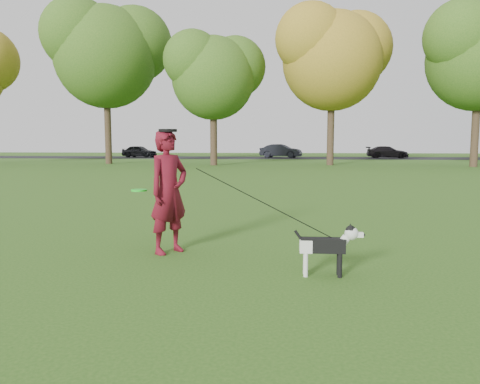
# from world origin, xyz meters

# --- Properties ---
(ground) EXTENTS (120.00, 120.00, 0.00)m
(ground) POSITION_xyz_m (0.00, 0.00, 0.00)
(ground) COLOR #285116
(ground) RESTS_ON ground
(road) EXTENTS (120.00, 7.00, 0.02)m
(road) POSITION_xyz_m (0.00, 40.00, 0.01)
(road) COLOR black
(road) RESTS_ON ground
(man) EXTENTS (0.74, 0.79, 1.82)m
(man) POSITION_xyz_m (-1.02, 0.31, 0.91)
(man) COLOR #590C1E
(man) RESTS_ON ground
(dog) EXTENTS (0.86, 0.17, 0.65)m
(dog) POSITION_xyz_m (1.20, -0.72, 0.40)
(dog) COLOR black
(dog) RESTS_ON ground
(car_left) EXTENTS (3.78, 2.23, 1.21)m
(car_left) POSITION_xyz_m (-13.71, 40.00, 0.62)
(car_left) COLOR black
(car_left) RESTS_ON road
(car_mid) EXTENTS (4.28, 2.43, 1.33)m
(car_mid) POSITION_xyz_m (0.57, 40.00, 0.69)
(car_mid) COLOR black
(car_mid) RESTS_ON road
(car_right) EXTENTS (3.98, 1.69, 1.15)m
(car_right) POSITION_xyz_m (10.86, 40.00, 0.59)
(car_right) COLOR black
(car_right) RESTS_ON road
(man_held_items) EXTENTS (2.89, 1.17, 1.39)m
(man_held_items) POSITION_xyz_m (0.36, -0.24, 0.85)
(man_held_items) COLOR #1CDE23
(man_held_items) RESTS_ON ground
(tree_row) EXTENTS (51.74, 8.86, 12.01)m
(tree_row) POSITION_xyz_m (-1.43, 26.07, 7.41)
(tree_row) COLOR #38281C
(tree_row) RESTS_ON ground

